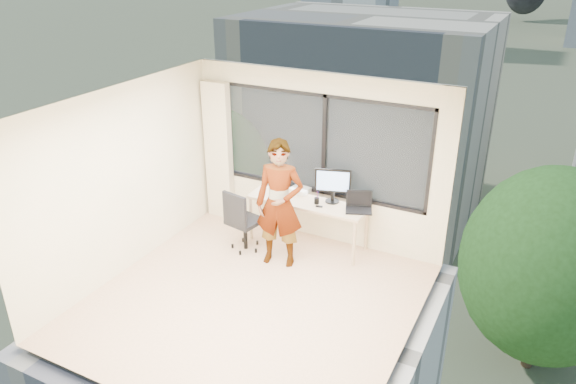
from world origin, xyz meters
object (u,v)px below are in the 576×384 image
Objects in this scene: desk at (308,222)px; game_console at (300,190)px; laptop at (359,203)px; handbag at (363,199)px; person at (280,204)px; chair at (245,219)px; monitor at (333,186)px.

desk is 0.51m from game_console.
laptop is 1.69× the size of handbag.
person is 0.87m from game_console.
game_console is 1.19× the size of handbag.
chair is at bearing -144.61° from desk.
laptop is at bearing 21.78° from person.
monitor reaches higher than laptop.
monitor reaches higher than handbag.
chair is 3.59× the size of game_console.
laptop is at bearing -0.16° from desk.
game_console is 0.70× the size of laptop.
person reaches higher than game_console.
laptop is (1.03, -0.21, 0.09)m from game_console.
game_console is at bearing -177.68° from handbag.
desk is at bearing 46.56° from chair.
game_console is at bearing 138.83° from desk.
person is at bearing -139.70° from monitor.
game_console is 1.02m from handbag.
chair is 4.28× the size of handbag.
desk is 0.96m from chair.
person is 1.14m from laptop.
monitor is (0.34, 0.11, 0.64)m from desk.
chair is at bearing 178.31° from laptop.
person reaches higher than monitor.
game_console is at bearing 83.61° from person.
chair is 1.40m from monitor.
desk is 0.94m from handbag.
monitor reaches higher than chair.
monitor is 0.63m from game_console.
desk is at bearing -33.90° from game_console.
person is (-0.14, -0.65, 0.56)m from desk.
handbag is at bearing 7.54° from game_console.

